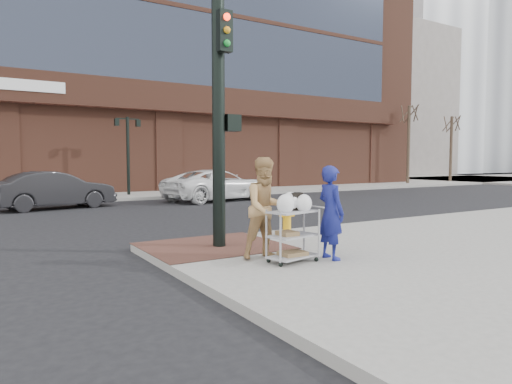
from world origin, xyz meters
TOP-DOWN VIEW (x-y plane):
  - ground at (0.00, 0.00)m, footprint 220.00×220.00m
  - sidewalk_far at (12.50, 32.00)m, footprint 65.00×36.00m
  - brick_curb_ramp at (-0.60, 0.90)m, footprint 2.80×2.40m
  - bank_building at (5.00, 31.00)m, footprint 42.00×26.00m
  - filler_block at (40.00, 38.00)m, footprint 14.00×20.00m
  - bare_tree_a at (24.00, 16.50)m, footprint 1.80×1.80m
  - bare_tree_b at (30.00, 17.00)m, footprint 1.80×1.80m
  - lamp_post at (2.00, 16.00)m, footprint 1.32×0.22m
  - traffic_signal_pole at (-0.48, 0.77)m, footprint 0.61×0.51m
  - woman_blue at (0.66, -1.33)m, footprint 0.43×0.63m
  - pedestrian_tan at (-0.30, -0.68)m, footprint 0.95×0.77m
  - sedan_dark at (-2.09, 12.05)m, footprint 4.76×2.46m
  - minivan_white at (5.08, 11.95)m, footprint 5.73×3.52m
  - utility_cart at (-0.07, -1.18)m, footprint 0.97×0.67m
  - fire_hydrant at (1.64, 1.39)m, footprint 0.40×0.28m

SIDE VIEW (x-z plane):
  - ground at x=0.00m, z-range 0.00..0.00m
  - sidewalk_far at x=12.50m, z-range 0.00..0.15m
  - brick_curb_ramp at x=-0.60m, z-range 0.15..0.16m
  - fire_hydrant at x=1.64m, z-range 0.16..1.01m
  - utility_cart at x=-0.07m, z-range 0.09..1.32m
  - minivan_white at x=5.08m, z-range 0.00..1.48m
  - sedan_dark at x=-2.09m, z-range 0.00..1.50m
  - woman_blue at x=0.66m, z-range 0.15..1.84m
  - pedestrian_tan at x=-0.30m, z-range 0.15..1.99m
  - lamp_post at x=2.00m, z-range 0.62..4.62m
  - traffic_signal_pole at x=-0.48m, z-range 0.33..5.33m
  - bare_tree_b at x=30.00m, z-range 2.44..9.14m
  - bare_tree_a at x=24.00m, z-range 2.67..9.87m
  - filler_block at x=40.00m, z-range 0.00..18.00m
  - bank_building at x=5.00m, z-range 0.15..28.15m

